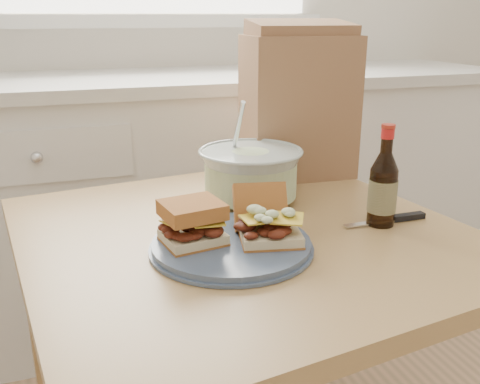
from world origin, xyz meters
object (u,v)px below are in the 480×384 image
object	(u,v)px
coleslaw_bowl	(251,176)
paper_bag	(298,107)
plate	(231,245)
dining_table	(244,276)
beer_bottle	(383,188)

from	to	relation	value
coleslaw_bowl	paper_bag	world-z (taller)	paper_bag
plate	paper_bag	distance (m)	0.57
dining_table	coleslaw_bowl	xyz separation A→B (m)	(0.07, 0.16, 0.17)
coleslaw_bowl	beer_bottle	world-z (taller)	coleslaw_bowl
dining_table	paper_bag	bearing A→B (deg)	43.45
dining_table	coleslaw_bowl	bearing A→B (deg)	57.94
dining_table	beer_bottle	world-z (taller)	beer_bottle
plate	coleslaw_bowl	size ratio (longest dim) A/B	1.23
dining_table	beer_bottle	distance (m)	0.34
coleslaw_bowl	paper_bag	distance (m)	0.29
plate	coleslaw_bowl	world-z (taller)	coleslaw_bowl
beer_bottle	paper_bag	bearing A→B (deg)	89.33
plate	coleslaw_bowl	bearing A→B (deg)	62.97
dining_table	paper_bag	xyz separation A→B (m)	(0.27, 0.34, 0.29)
plate	paper_bag	size ratio (longest dim) A/B	0.81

